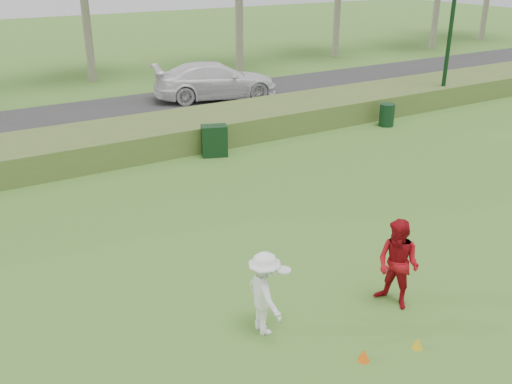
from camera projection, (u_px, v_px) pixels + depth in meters
ground at (367, 329)px, 10.54m from camera, size 120.00×120.00×0.00m
reed_strip at (138, 138)px, 19.84m from camera, size 80.00×3.00×0.90m
park_road at (97, 117)px, 23.96m from camera, size 80.00×6.00×0.06m
player_white at (265, 293)px, 10.17m from camera, size 0.87×1.08×1.60m
player_red at (398, 264)px, 10.92m from camera, size 0.89×1.03×1.81m
cone_orange at (364, 355)px, 9.67m from camera, size 0.21×0.21×0.23m
cone_yellow at (417, 343)px, 9.98m from camera, size 0.20×0.20×0.22m
utility_cabinet at (214, 141)px, 19.29m from camera, size 0.98×0.79×1.06m
trash_bin at (387, 115)px, 22.68m from camera, size 0.76×0.76×0.89m
car_right at (215, 81)px, 26.62m from camera, size 6.13×3.63×1.67m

